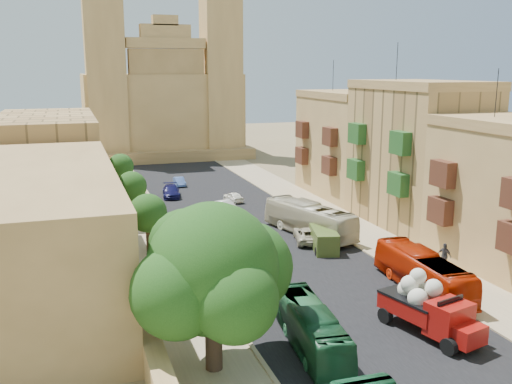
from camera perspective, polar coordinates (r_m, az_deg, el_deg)
ground at (r=30.63m, az=16.19°, el=-17.34°), size 260.00×260.00×0.00m
road_surface at (r=56.02m, az=-1.29°, el=-3.17°), size 14.00×140.00×0.01m
sidewalk_east at (r=59.39m, az=7.52°, el=-2.39°), size 5.00×140.00×0.01m
sidewalk_west at (r=54.12m, az=-10.97°, el=-3.95°), size 5.00×140.00×0.01m
kerb_east at (r=58.36m, az=5.31°, el=-2.54°), size 0.25×140.00×0.12m
kerb_west at (r=54.45m, az=-8.36°, el=-3.70°), size 0.25×140.00×0.12m
townhouse_c at (r=56.97m, az=15.78°, el=3.72°), size 9.00×14.00×17.40m
townhouse_d at (r=69.00m, az=9.26°, el=4.80°), size 9.00×14.00×15.90m
west_wall at (r=44.06m, az=-13.19°, el=-6.60°), size 1.00×40.00×1.80m
west_building_low at (r=41.14m, az=-20.81°, el=-3.63°), size 10.00×28.00×8.40m
west_building_mid at (r=66.44m, az=-20.04°, el=2.93°), size 10.00×22.00×10.00m
church at (r=101.65m, az=-9.46°, el=9.03°), size 28.00×22.50×36.30m
ficus_tree at (r=28.19m, az=-4.21°, el=-8.09°), size 8.62×7.93×8.62m
street_tree_a at (r=36.03m, az=-8.20°, el=-6.46°), size 3.31×3.31×5.08m
street_tree_b at (r=47.46m, az=-10.78°, el=-2.12°), size 3.21×3.21×4.93m
street_tree_c at (r=59.12m, az=-12.34°, el=0.52°), size 3.09×3.09×4.75m
street_tree_d at (r=70.86m, az=-13.39°, el=2.46°), size 3.18×3.18×4.88m
red_truck at (r=34.45m, az=16.95°, el=-10.98°), size 3.79×6.59×3.65m
olive_pickup at (r=48.20m, az=6.81°, el=-4.77°), size 2.88×4.58×1.75m
bus_green_north at (r=31.75m, az=5.48°, el=-13.33°), size 2.94×8.80×2.40m
bus_red_east at (r=40.64m, az=16.34°, el=-7.71°), size 2.80×9.86×2.72m
bus_cream_east at (r=52.08m, az=5.35°, el=-2.73°), size 5.33×10.92×2.96m
car_blue_a at (r=39.41m, az=-1.22°, el=-8.87°), size 3.18×4.37×1.38m
car_white_a at (r=59.93m, az=-3.01°, el=-1.53°), size 2.29×4.17×1.30m
car_cream at (r=50.27m, az=5.16°, el=-4.27°), size 3.32×5.06×1.29m
car_dkblue at (r=68.19m, az=-8.49°, el=0.07°), size 2.52×4.95×1.38m
car_white_b at (r=65.14m, az=-2.28°, el=-0.48°), size 1.85×3.46×1.12m
car_blue_b at (r=74.65m, az=-7.66°, el=1.04°), size 1.18×3.34×1.10m
pedestrian_a at (r=40.59m, az=18.32°, el=-8.73°), size 0.67×0.58×1.56m
pedestrian_c at (r=45.79m, az=18.30°, el=-6.07°), size 0.90×1.25×1.97m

